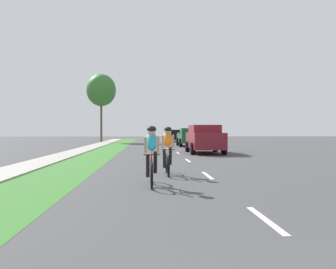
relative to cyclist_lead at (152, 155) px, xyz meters
name	(u,v)px	position (x,y,z in m)	size (l,w,h in m)	color
ground_plane	(180,154)	(1.83, 12.05, -0.81)	(120.00, 120.00, 0.00)	#424244
grass_verge	(99,154)	(-3.05, 12.05, -0.81)	(2.22, 70.00, 0.01)	#38722D
sidewalk_concrete	(67,155)	(-4.93, 12.05, -0.81)	(1.53, 70.00, 0.10)	#9E998E
lane_markings_center	(175,150)	(1.83, 16.05, -0.81)	(0.12, 52.20, 0.01)	white
cyclist_lead	(152,155)	(0.00, 0.00, 0.00)	(0.42, 1.72, 1.58)	black
cyclist_trailing	(167,150)	(0.54, 2.24, 0.00)	(0.42, 1.72, 1.58)	black
suv_maroon	(205,138)	(3.52, 13.00, 0.14)	(2.15, 4.70, 1.79)	maroon
pickup_dark_green	(190,137)	(3.73, 22.54, 0.02)	(2.22, 5.10, 1.64)	#194C2D
sedan_black	(177,136)	(3.55, 34.75, -0.04)	(1.98, 4.30, 1.52)	black
street_tree_far	(101,90)	(-5.73, 33.48, 5.48)	(3.53, 3.53, 8.25)	brown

